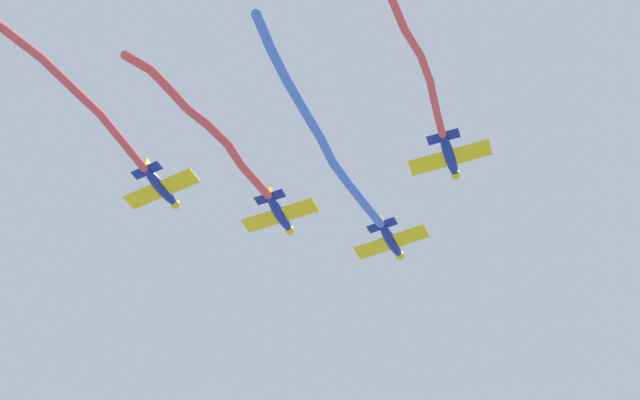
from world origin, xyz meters
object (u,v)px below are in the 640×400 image
object	(u,v)px
airplane_left_wing	(280,214)
airplane_lead	(391,241)
airplane_slot	(161,188)
airplane_right_wing	(450,156)

from	to	relation	value
airplane_left_wing	airplane_lead	bearing A→B (deg)	-49.23
airplane_left_wing	airplane_slot	bearing A→B (deg)	130.83
airplane_lead	airplane_slot	xyz separation A→B (m)	(-6.71, 21.09, -0.30)
airplane_left_wing	airplane_slot	world-z (taller)	airplane_left_wing
airplane_lead	airplane_slot	distance (m)	22.13
airplane_left_wing	airplane_slot	distance (m)	11.06
airplane_lead	airplane_slot	world-z (taller)	airplane_lead
airplane_lead	airplane_right_wing	world-z (taller)	airplane_right_wing
airplane_left_wing	airplane_right_wing	size ratio (longest dim) A/B	0.99
airplane_lead	airplane_right_wing	distance (m)	11.06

